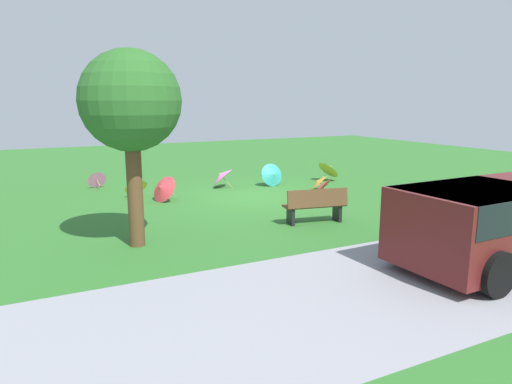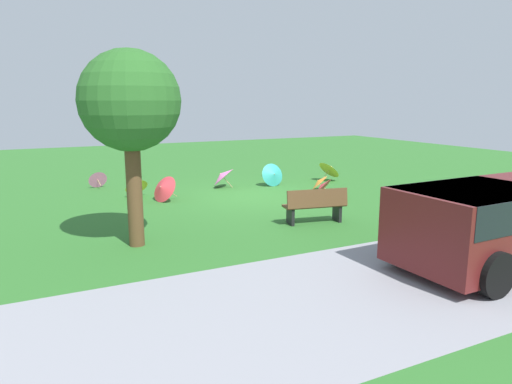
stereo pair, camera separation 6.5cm
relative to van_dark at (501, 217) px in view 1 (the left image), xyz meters
name	(u,v)px [view 1 (the left image)]	position (x,y,z in m)	size (l,w,h in m)	color
ground	(252,196)	(1.33, -7.83, -0.91)	(40.00, 40.00, 0.00)	#2D6B28
road_strip	(441,272)	(1.33, -0.14, -0.91)	(40.00, 4.03, 0.01)	gray
van_dark	(501,217)	(0.00, 0.00, 0.00)	(4.66, 2.24, 1.53)	#591919
park_bench	(316,205)	(1.42, -4.06, -0.45)	(1.66, 0.77, 0.90)	brown
shade_tree	(130,103)	(5.86, -4.24, 2.10)	(2.07, 2.07, 4.10)	brown
parasol_teal_0	(271,169)	(-1.08, -10.97, -0.60)	(0.74, 0.68, 0.57)	tan
parasol_red_0	(162,188)	(4.16, -8.34, -0.49)	(0.98, 1.05, 0.84)	tan
parasol_yellow_0	(329,168)	(-2.66, -9.14, -0.42)	(0.90, 0.96, 0.86)	tan
parasol_pink_0	(97,179)	(5.63, -11.63, -0.59)	(0.69, 0.63, 0.64)	tan
parasol_teal_1	(273,175)	(-0.14, -9.12, -0.49)	(0.87, 0.74, 0.85)	tan
parasol_orange_0	(318,182)	(-1.16, -7.69, -0.60)	(0.85, 0.87, 0.58)	tan
parasol_yellow_1	(135,186)	(4.74, -9.44, -0.54)	(0.82, 0.72, 0.67)	tan
parasol_pink_1	(221,176)	(1.63, -9.71, -0.48)	(1.17, 1.20, 0.80)	tan
parasol_red_1	(321,186)	(-0.54, -6.62, -0.54)	(0.95, 0.92, 0.70)	tan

